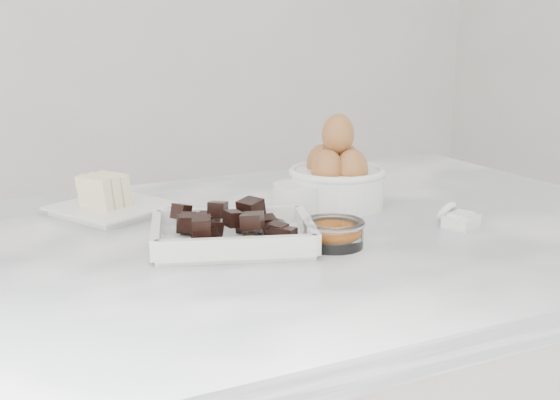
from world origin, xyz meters
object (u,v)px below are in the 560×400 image
Objects in this scene: egg_bowl at (337,177)px; vanilla_spoon at (349,203)px; butter_plate at (110,201)px; sugar_ramekin at (298,197)px; salt_spoon at (458,218)px; honey_bowl at (264,232)px; chocolate_dish at (232,229)px; zest_bowl at (334,232)px.

vanilla_spoon is (0.00, -0.04, -0.04)m from egg_bowl.
butter_plate is 3.01× the size of vanilla_spoon.
egg_bowl reaches higher than sugar_ramekin.
vanilla_spoon is (0.34, -0.16, -0.01)m from butter_plate.
butter_plate is 2.92× the size of salt_spoon.
vanilla_spoon reaches higher than honey_bowl.
egg_bowl is at bearing 116.89° from salt_spoon.
egg_bowl is 0.05m from vanilla_spoon.
chocolate_dish is at bearing -145.42° from sugar_ramekin.
egg_bowl is 0.21m from salt_spoon.
sugar_ramekin is 0.18m from zest_bowl.
vanilla_spoon is (0.24, 0.09, -0.01)m from chocolate_dish.
butter_plate is at bearing 153.12° from sugar_ramekin.
salt_spoon is at bearing -57.72° from vanilla_spoon.
egg_bowl is 0.23m from zest_bowl.
chocolate_dish is 0.34m from salt_spoon.
salt_spoon is (0.09, -0.15, -0.00)m from vanilla_spoon.
zest_bowl reaches higher than honey_bowl.
butter_plate is 0.29m from sugar_ramekin.
sugar_ramekin reaches higher than honey_bowl.
salt_spoon is (0.22, 0.00, -0.01)m from zest_bowl.
zest_bowl is (-0.04, -0.18, -0.01)m from sugar_ramekin.
chocolate_dish is 0.14m from zest_bowl.
sugar_ramekin reaches higher than vanilla_spoon.
zest_bowl is 0.19m from vanilla_spoon.
zest_bowl is (0.08, -0.06, 0.01)m from honey_bowl.
sugar_ramekin is at bearing 34.58° from chocolate_dish.
egg_bowl is (0.34, -0.12, 0.03)m from butter_plate.
zest_bowl is at bearing -54.89° from butter_plate.
chocolate_dish is 3.77× the size of vanilla_spoon.
honey_bowl is 0.22m from vanilla_spoon.
vanilla_spoon is at bearing 25.13° from honey_bowl.
chocolate_dish is 3.05× the size of zest_bowl.
salt_spoon reaches higher than honey_bowl.
sugar_ramekin is (0.16, 0.11, 0.00)m from chocolate_dish.
honey_bowl is (0.14, -0.25, -0.01)m from butter_plate.
egg_bowl is at bearing 6.93° from sugar_ramekin.
honey_bowl is (-0.20, -0.13, -0.03)m from egg_bowl.
chocolate_dish is at bearing -160.52° from vanilla_spoon.
sugar_ramekin is 0.50× the size of egg_bowl.
chocolate_dish reaches higher than vanilla_spoon.
sugar_ramekin is (0.26, -0.13, 0.00)m from butter_plate.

